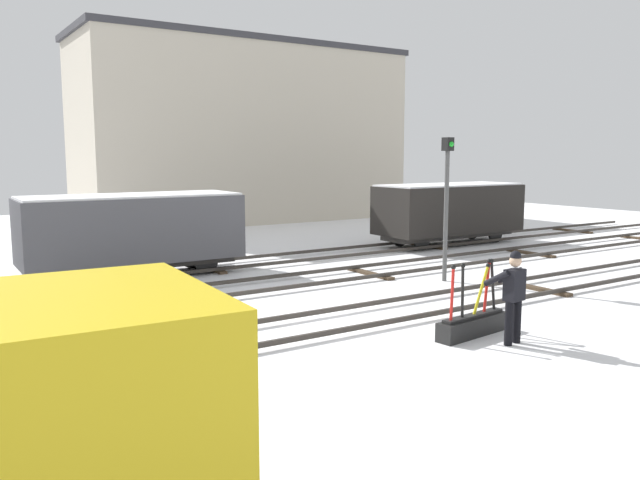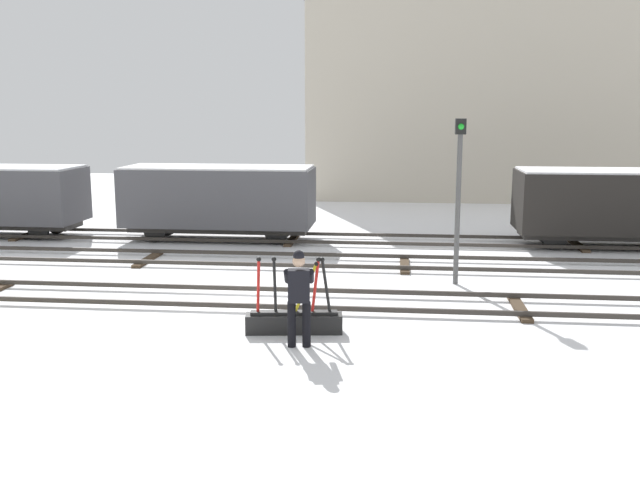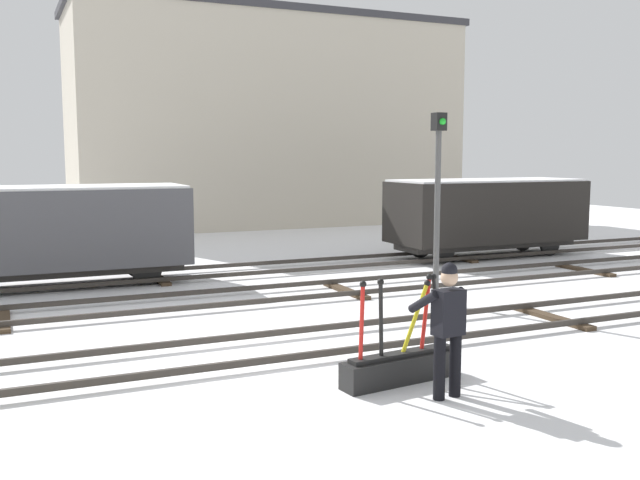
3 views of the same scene
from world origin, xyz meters
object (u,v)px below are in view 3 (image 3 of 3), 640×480
Objects in this scene: freight_car_back_track at (487,212)px; freight_car_near_switch at (56,229)px; switch_lever_frame at (402,364)px; signal_post at (438,188)px; rail_worker at (447,322)px.

freight_car_near_switch is at bearing 179.87° from freight_car_back_track.
switch_lever_frame is 0.47× the size of signal_post.
freight_car_near_switch is 12.21m from freight_car_back_track.
freight_car_back_track is (8.49, 9.35, 1.10)m from switch_lever_frame.
switch_lever_frame is 0.31× the size of freight_car_near_switch.
rail_worker is 0.44× the size of signal_post.
signal_post is 0.66× the size of freight_car_back_track.
freight_car_back_track is (5.18, 5.15, -1.04)m from signal_post.
switch_lever_frame is 1.07m from rail_worker.
switch_lever_frame is 5.75m from signal_post.
switch_lever_frame is at bearing -132.38° from freight_car_back_track.
freight_car_near_switch reaches higher than rail_worker.
freight_car_near_switch reaches higher than freight_car_back_track.
rail_worker is (0.20, -0.76, 0.73)m from switch_lever_frame.
freight_car_near_switch is 1.00× the size of freight_car_back_track.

